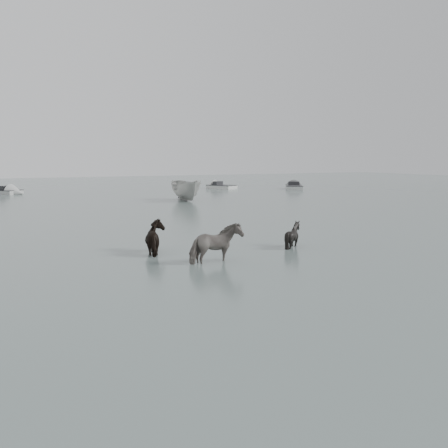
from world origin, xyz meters
The scene contains 8 objects.
ground centered at (0.00, 0.00, 0.00)m, with size 140.00×140.00×0.00m, color #4B5954.
pony_pinto centered at (-0.77, 0.21, 0.71)m, with size 0.77×1.69×1.42m, color black.
pony_dark centered at (-1.75, 2.59, 0.72)m, with size 1.42×1.22×1.43m, color black.
pony_black centered at (2.94, 1.37, 0.60)m, with size 0.96×1.08×1.19m, color black.
boat_small centered at (7.25, 21.15, 0.86)m, with size 1.68×4.45×1.72m, color #A3A49F.
skiff_port centered at (22.30, 28.44, 0.38)m, with size 4.93×1.60×0.75m, color #AFB2AF, non-canonical shape.
skiff_mid centered at (-4.60, 34.79, 0.38)m, with size 4.89×1.60×0.75m, color #A8AAA8, non-canonical shape.
skiff_star centered at (16.07, 32.46, 0.38)m, with size 3.99×1.60×0.75m, color silver, non-canonical shape.
Camera 1 is at (-7.52, -13.29, 3.22)m, focal length 40.00 mm.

